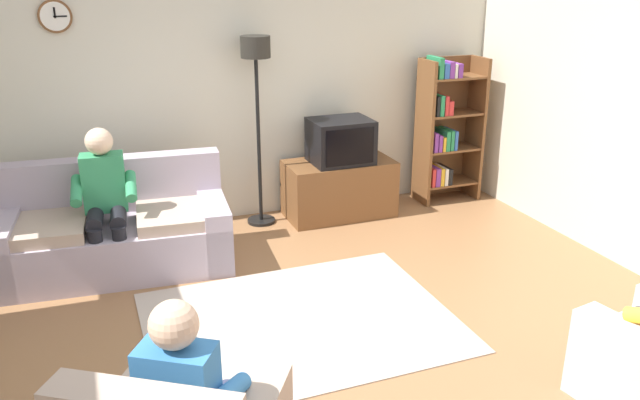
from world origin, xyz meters
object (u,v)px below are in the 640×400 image
object	(u,v)px
person_in_left_armchair	(188,392)
bookshelf	(445,128)
couch	(114,234)
tv_stand	(339,189)
floor_lamp	(257,79)
tv	(341,141)
person_on_couch	(105,196)

from	to	relation	value
person_in_left_armchair	bookshelf	bearing A→B (deg)	44.52
couch	tv_stand	xyz separation A→B (m)	(2.26, 0.46, -0.02)
floor_lamp	couch	bearing A→B (deg)	-158.92
tv_stand	couch	bearing A→B (deg)	-168.54
tv	bookshelf	size ratio (longest dim) A/B	0.38
floor_lamp	person_on_couch	size ratio (longest dim) A/B	1.49
couch	person_in_left_armchair	distance (m)	2.79
bookshelf	floor_lamp	world-z (taller)	floor_lamp
couch	floor_lamp	distance (m)	1.92
tv	person_in_left_armchair	distance (m)	3.83
tv	bookshelf	bearing A→B (deg)	4.23
floor_lamp	person_on_couch	world-z (taller)	floor_lamp
bookshelf	person_in_left_armchair	size ratio (longest dim) A/B	1.41
tv_stand	person_in_left_armchair	world-z (taller)	person_in_left_armchair
tv_stand	floor_lamp	distance (m)	1.42
bookshelf	person_on_couch	bearing A→B (deg)	-169.85
tv_stand	tv	size ratio (longest dim) A/B	1.83
couch	tv	distance (m)	2.35
floor_lamp	person_on_couch	xyz separation A→B (m)	(-1.49, -0.67, -0.75)
couch	floor_lamp	bearing A→B (deg)	21.08
person_on_couch	bookshelf	bearing A→B (deg)	10.15
couch	person_in_left_armchair	world-z (taller)	person_in_left_armchair
couch	person_on_couch	distance (m)	0.40
person_on_couch	person_in_left_armchair	world-z (taller)	person_on_couch
tv	couch	bearing A→B (deg)	-169.13
couch	tv_stand	size ratio (longest dim) A/B	1.79
tv_stand	person_in_left_armchair	bearing A→B (deg)	-122.97
bookshelf	person_in_left_armchair	bearing A→B (deg)	-135.48
tv	person_on_couch	bearing A→B (deg)	-166.70
tv_stand	bookshelf	world-z (taller)	bookshelf
tv_stand	bookshelf	size ratio (longest dim) A/B	0.70
person_on_couch	person_in_left_armchair	xyz separation A→B (m)	(0.21, -2.66, -0.09)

